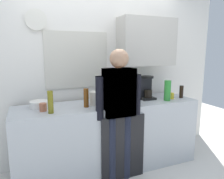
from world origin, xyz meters
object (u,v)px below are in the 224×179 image
Objects in this scene: coffee_maker at (146,89)px; cup_terracotta_mug at (43,107)px; person_at_sink at (119,105)px; mixing_bowl at (39,104)px; potted_plant at (124,94)px; storage_canister at (95,98)px; bottle_amber_beer at (86,98)px; bottle_red_vinegar at (123,90)px; bottle_olive_oil at (50,102)px; bottle_green_wine at (129,88)px; cup_yellow_cup at (171,96)px; bottle_clear_soda at (167,90)px; bottle_dark_sauce at (181,92)px; person_guest at (119,105)px.

cup_terracotta_mug is at bearing -176.01° from coffee_maker.
cup_terracotta_mug is 0.87m from person_at_sink.
potted_plant is (1.01, -0.26, 0.09)m from mixing_bowl.
bottle_amber_beer is at bearing -156.97° from storage_canister.
bottle_red_vinegar is at bearing 61.60° from person_at_sink.
potted_plant reaches higher than bottle_red_vinegar.
bottle_olive_oil is at bearing -159.22° from bottle_red_vinegar.
bottle_olive_oil is at bearing -177.94° from potted_plant.
cup_terracotta_mug is at bearing 175.19° from potted_plant.
bottle_green_wine is 0.62m from cup_yellow_cup.
bottle_clear_soda is (0.44, -0.30, -0.01)m from bottle_green_wine.
cup_terracotta_mug is 0.40× the size of potted_plant.
bottle_dark_sauce is 1.10m from person_at_sink.
bottle_clear_soda is at bearing -2.42° from potted_plant.
cup_terracotta_mug is (-0.07, 0.12, -0.08)m from bottle_olive_oil.
person_guest reaches higher than potted_plant.
bottle_clear_soda is at bearing -153.74° from person_guest.
cup_yellow_cup is at bearing -1.39° from bottle_amber_beer.
bottle_clear_soda is (0.21, -0.21, -0.01)m from coffee_maker.
coffee_maker is at bearing -35.97° from bottle_red_vinegar.
potted_plant is (0.98, -0.08, 0.09)m from cup_terracotta_mug.
bottle_red_vinegar reaches higher than cup_terracotta_mug.
bottle_clear_soda is 1.65× the size of storage_canister.
bottle_green_wine is 0.34m from potted_plant.
potted_plant is 1.35× the size of storage_canister.
person_guest is (0.76, -0.13, -0.08)m from bottle_olive_oil.
person_at_sink is (0.76, -0.13, -0.08)m from bottle_olive_oil.
person_at_sink reaches higher than cup_terracotta_mug.
bottle_olive_oil is at bearing -177.64° from cup_yellow_cup.
bottle_clear_soda is at bearing -9.98° from mixing_bowl.
bottle_amber_beer is at bearing 178.61° from cup_yellow_cup.
potted_plant is at bearing 2.06° from bottle_olive_oil.
bottle_clear_soda reaches higher than bottle_amber_beer.
bottle_olive_oil is 2.72× the size of cup_terracotta_mug.
bottle_dark_sauce is 0.77m from bottle_green_wine.
bottle_green_wine is 0.57m from person_at_sink.
bottle_red_vinegar is at bearing 25.56° from bottle_amber_beer.
bottle_red_vinegar is 0.14× the size of person_at_sink.
cup_yellow_cup is at bearing -151.13° from person_guest.
person_guest is at bearing -120.22° from bottle_red_vinegar.
person_guest is (-1.08, -0.19, -0.04)m from bottle_dark_sauce.
bottle_red_vinegar is 2.59× the size of cup_yellow_cup.
person_guest is (0.83, -0.24, 0.00)m from cup_terracotta_mug.
bottle_red_vinegar reaches higher than bottle_dark_sauce.
bottle_clear_soda reaches higher than mixing_bowl.
bottle_olive_oil is (-0.43, -0.10, 0.01)m from bottle_amber_beer.
bottle_red_vinegar is at bearing 66.58° from potted_plant.
potted_plant is at bearing -7.85° from bottle_amber_beer.
person_at_sink is at bearing -149.50° from coffee_maker.
bottle_clear_soda is 1.27× the size of mixing_bowl.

